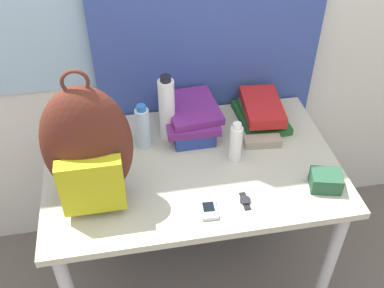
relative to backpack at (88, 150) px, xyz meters
The scene contains 12 objects.
curtain_blue 0.76m from the backpack, 44.60° to the left, with size 0.97×0.04×2.50m.
desk 0.51m from the backpack, 16.85° to the left, with size 1.14×0.73×0.77m.
backpack is the anchor object (origin of this frame).
book_stack_left 0.54m from the backpack, 38.94° to the left, with size 0.23×0.29×0.12m.
book_stack_center 0.81m from the backpack, 24.78° to the left, with size 0.21×0.28×0.10m.
water_bottle 0.35m from the backpack, 52.24° to the left, with size 0.06×0.06×0.20m.
sports_bottle 0.43m from the backpack, 44.37° to the left, with size 0.07×0.07×0.30m.
sunscreen_bottle 0.57m from the backpack, 11.40° to the left, with size 0.05×0.05×0.18m.
cell_phone 0.46m from the backpack, 19.40° to the right, with size 0.06×0.10×0.02m.
sunglasses_case 0.73m from the backpack, 14.30° to the left, with size 0.15×0.07×0.04m.
camera_pouch 0.86m from the backpack, ahead, with size 0.13×0.11×0.07m.
wristwatch 0.58m from the backpack, 12.93° to the right, with size 0.04×0.09×0.01m.
Camera 1 is at (-0.23, -0.91, 1.97)m, focal length 42.00 mm.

